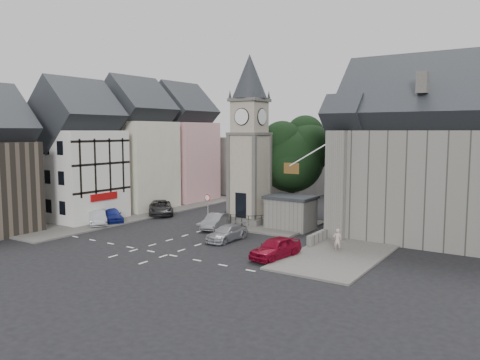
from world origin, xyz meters
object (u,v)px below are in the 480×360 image
Objects in this scene: pedestrian at (337,240)px; car_east_red at (276,248)px; clock_tower at (249,140)px; stone_shelter at (291,212)px; car_west_blue at (112,215)px.

car_east_red is at bearing 27.27° from pedestrian.
clock_tower is 9.15× the size of pedestrian.
pedestrian is (6.70, -5.50, -0.66)m from stone_shelter.
clock_tower is at bearing -28.80° from car_west_blue.
pedestrian reaches higher than car_east_red.
car_east_red is at bearing -49.66° from clock_tower.
clock_tower is at bearing 139.21° from car_east_red.
stone_shelter is at bearing -65.36° from pedestrian.
car_east_red is (20.00, -2.71, 0.04)m from car_west_blue.
car_east_red is 5.01m from pedestrian.
car_east_red is at bearing -68.92° from car_west_blue.
car_east_red is 2.49× the size of pedestrian.
stone_shelter is 2.42× the size of pedestrian.
stone_shelter is at bearing 120.12° from car_east_red.
car_west_blue is at bearing -157.33° from stone_shelter.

